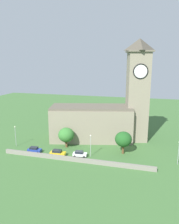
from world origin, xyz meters
TOP-DOWN VIEW (x-y plane):
  - ground_plane at (0.00, 15.00)m, footprint 200.00×200.00m
  - church at (4.51, 16.82)m, footprint 35.42×17.93m
  - quay_barrier at (0.00, -3.36)m, footprint 44.23×0.70m
  - car_blue at (-14.15, -0.60)m, footprint 4.28×2.21m
  - car_yellow at (-6.16, -1.10)m, footprint 4.76×2.49m
  - car_white at (0.31, 0.13)m, footprint 4.26×2.46m
  - streetlamp_west_end at (-22.48, 2.29)m, footprint 0.44×0.44m
  - streetlamp_west_mid at (3.41, 1.01)m, footprint 0.44×0.44m
  - streetlamp_central at (27.60, 2.42)m, footprint 0.44×0.44m
  - tree_riverside_east at (-6.11, 5.93)m, footprint 5.18×5.18m
  - tree_churchyard at (12.35, 5.75)m, footprint 5.09×5.09m

SIDE VIEW (x-z plane):
  - ground_plane at x=0.00m, z-range 0.00..0.00m
  - quay_barrier at x=0.00m, z-range 0.00..1.21m
  - car_white at x=0.31m, z-range 0.01..1.69m
  - car_blue at x=-14.15m, z-range 0.01..1.70m
  - car_yellow at x=-6.16m, z-range 0.01..1.85m
  - tree_riverside_east at x=-6.11m, z-range 0.93..7.51m
  - streetlamp_central at x=27.60m, z-range 1.14..7.74m
  - streetlamp_west_mid at x=3.41m, z-range 1.15..7.85m
  - tree_churchyard at x=12.35m, z-range 1.13..8.04m
  - streetlamp_west_end at x=-22.48m, z-range 1.17..8.06m
  - church at x=4.51m, z-range -7.69..27.11m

